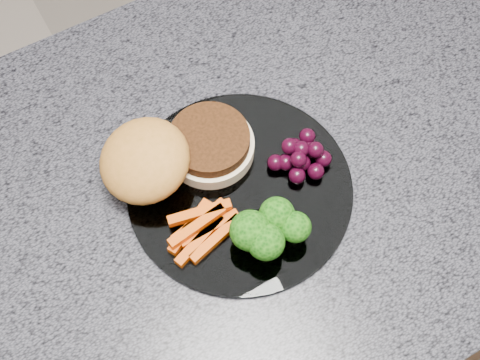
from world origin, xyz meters
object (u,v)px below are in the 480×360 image
object	(u,v)px
grape_bunch	(301,156)
plate	(240,189)
burger	(169,156)
island_cabinet	(225,302)

from	to	relation	value
grape_bunch	plate	bearing A→B (deg)	176.04
plate	burger	distance (m)	0.09
burger	grape_bunch	xyz separation A→B (m)	(0.13, -0.07, -0.01)
island_cabinet	grape_bunch	bearing A→B (deg)	-13.50
burger	grape_bunch	size ratio (longest dim) A/B	2.59
plate	grape_bunch	bearing A→B (deg)	-3.96
burger	island_cabinet	bearing A→B (deg)	-51.16
island_cabinet	grape_bunch	xyz separation A→B (m)	(0.10, -0.02, 0.49)
island_cabinet	grape_bunch	distance (m)	0.50
island_cabinet	grape_bunch	size ratio (longest dim) A/B	16.97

